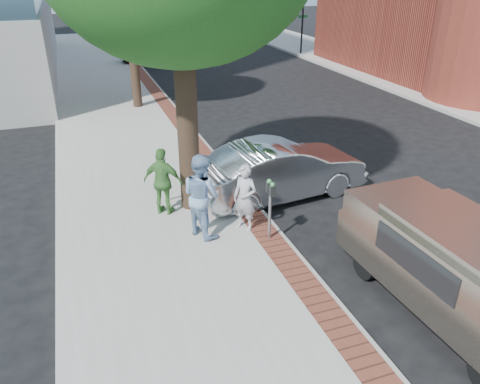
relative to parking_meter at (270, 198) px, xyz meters
name	(u,v)px	position (x,y,z in m)	size (l,w,h in m)	color
ground	(237,242)	(-0.69, 0.32, -1.21)	(120.00, 120.00, 0.00)	black
sidewalk	(127,138)	(-2.19, 8.32, -1.13)	(5.00, 60.00, 0.15)	#9E9991
brick_strip	(185,130)	(0.01, 8.32, -1.05)	(0.60, 60.00, 0.01)	brown
curb	(194,131)	(0.36, 8.32, -1.13)	(0.10, 60.00, 0.15)	gray
sidewalk_far	(470,100)	(13.81, 8.32, -1.13)	(5.00, 60.00, 0.15)	#9E9991
signal_near	(133,29)	(0.21, 22.32, 1.05)	(0.70, 0.15, 3.80)	black
signal_far	(302,22)	(11.81, 22.32, 1.05)	(0.70, 0.15, 3.80)	black
parking_meter	(270,198)	(0.00, 0.00, 0.00)	(0.12, 0.32, 1.47)	gray
person_gray	(245,198)	(-0.37, 0.63, -0.24)	(0.60, 0.39, 1.63)	#B1B1B6
person_officer	(201,195)	(-1.38, 0.76, -0.06)	(0.97, 0.75, 1.99)	#7D9DC2
person_green	(163,182)	(-2.02, 2.04, -0.18)	(1.02, 0.43, 1.75)	#4B883E
sedan_silver	(280,170)	(1.25, 2.21, -0.41)	(1.68, 4.82, 1.59)	#AEAFB5
bg_car	(159,49)	(1.84, 22.94, -0.37)	(1.98, 4.93, 1.68)	black
van	(454,264)	(2.27, -3.20, -0.20)	(2.09, 5.03, 1.83)	gray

